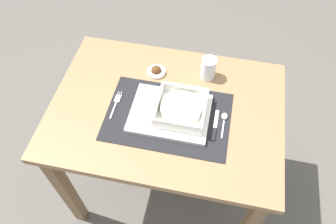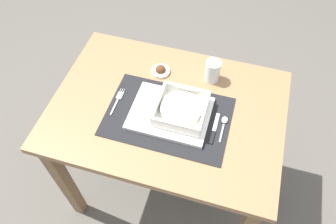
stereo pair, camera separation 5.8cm
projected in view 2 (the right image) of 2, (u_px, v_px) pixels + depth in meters
name	position (u px, v px, depth m)	size (l,w,h in m)	color
ground_plane	(167.00, 182.00, 1.87)	(6.00, 6.00, 0.00)	#59544C
dining_table	(167.00, 124.00, 1.38)	(0.92, 0.66, 0.72)	#936D47
placemat	(168.00, 116.00, 1.26)	(0.48, 0.32, 0.00)	black
serving_plate	(170.00, 113.00, 1.25)	(0.30, 0.23, 0.02)	white
porridge_bowl	(181.00, 110.00, 1.23)	(0.19, 0.19, 0.05)	white
fork	(118.00, 99.00, 1.30)	(0.02, 0.14, 0.00)	silver
spoon	(224.00, 123.00, 1.23)	(0.02, 0.11, 0.01)	silver
butter_knife	(214.00, 130.00, 1.22)	(0.01, 0.14, 0.01)	black
drinking_glass	(212.00, 72.00, 1.34)	(0.06, 0.06, 0.10)	white
condiment_saucer	(161.00, 71.00, 1.38)	(0.08, 0.08, 0.04)	white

